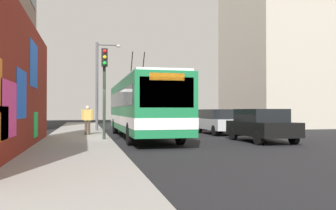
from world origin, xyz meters
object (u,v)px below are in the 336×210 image
object	(u,v)px
traffic_light	(104,78)
street_lamp	(100,79)
parked_car_white	(173,117)
parked_car_red	(189,119)
parked_car_black	(261,125)
parked_car_silver	(218,121)
pedestrian_midblock	(87,118)
city_bus	(142,106)

from	to	relation	value
traffic_light	street_lamp	distance (m)	7.69
traffic_light	parked_car_white	bearing A→B (deg)	-24.41
parked_car_red	traffic_light	bearing A→B (deg)	145.43
parked_car_black	parked_car_silver	distance (m)	5.72
traffic_light	pedestrian_midblock	bearing A→B (deg)	11.98
city_bus	traffic_light	world-z (taller)	city_bus
parked_car_black	parked_car_white	size ratio (longest dim) A/B	0.92
street_lamp	city_bus	bearing A→B (deg)	-158.77
pedestrian_midblock	street_lamp	bearing A→B (deg)	-11.48
parked_car_black	parked_car_red	distance (m)	12.01
parked_car_black	traffic_light	xyz separation A→B (m)	(1.34, 7.35, 2.19)
parked_car_white	city_bus	bearing A→B (deg)	159.37
traffic_light	street_lamp	size ratio (longest dim) A/B	0.71
parked_car_red	traffic_light	size ratio (longest dim) A/B	1.14
parked_car_silver	pedestrian_midblock	bearing A→B (deg)	96.04
city_bus	parked_car_black	size ratio (longest dim) A/B	3.01
city_bus	parked_car_red	xyz separation A→B (m)	(8.28, -5.20, -0.93)
city_bus	pedestrian_midblock	xyz separation A→B (m)	(1.13, 2.90, -0.67)
parked_car_red	street_lamp	bearing A→B (deg)	112.46
parked_car_silver	street_lamp	xyz separation A→B (m)	(3.29, 7.25, 2.79)
parked_car_red	traffic_light	xyz separation A→B (m)	(-10.67, 7.35, 2.19)
traffic_light	city_bus	bearing A→B (deg)	-42.04
parked_car_red	pedestrian_midblock	size ratio (longest dim) A/B	3.02
pedestrian_midblock	street_lamp	distance (m)	4.93
city_bus	street_lamp	world-z (taller)	street_lamp
city_bus	parked_car_red	world-z (taller)	city_bus
parked_car_red	pedestrian_midblock	bearing A→B (deg)	131.45
parked_car_red	parked_car_silver	bearing A→B (deg)	180.00
parked_car_red	parked_car_white	xyz separation A→B (m)	(5.53, 0.00, -0.00)
street_lamp	traffic_light	bearing A→B (deg)	179.28
parked_car_silver	city_bus	bearing A→B (deg)	110.95
parked_car_red	pedestrian_midblock	distance (m)	10.80
city_bus	parked_car_black	bearing A→B (deg)	-125.62
city_bus	street_lamp	bearing A→B (deg)	21.23
city_bus	parked_car_black	world-z (taller)	city_bus
traffic_light	parked_car_silver	bearing A→B (deg)	-59.24
parked_car_red	parked_car_white	world-z (taller)	same
parked_car_red	pedestrian_midblock	xyz separation A→B (m)	(-7.15, 8.10, 0.26)
parked_car_black	traffic_light	world-z (taller)	traffic_light
parked_car_silver	street_lamp	bearing A→B (deg)	65.57
parked_car_silver	parked_car_white	xyz separation A→B (m)	(11.82, -0.00, 0.00)
parked_car_silver	street_lamp	distance (m)	8.44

